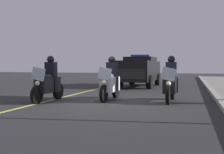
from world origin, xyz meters
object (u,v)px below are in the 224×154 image
object	(u,v)px
police_motorcycle_lead_right	(110,82)
police_motorcycle_trailing	(171,83)
police_suv	(140,70)
police_motorcycle_lead_left	(48,83)

from	to	relation	value
police_motorcycle_lead_right	police_motorcycle_trailing	size ratio (longest dim) A/B	1.00
police_motorcycle_lead_right	police_suv	distance (m)	7.16
police_motorcycle_lead_left	police_suv	xyz separation A→B (m)	(-8.18, 2.02, 0.37)
police_motorcycle_lead_left	police_motorcycle_trailing	size ratio (longest dim) A/B	1.00
police_motorcycle_lead_left	police_motorcycle_trailing	distance (m)	4.58
police_motorcycle_lead_left	police_motorcycle_lead_right	bearing A→B (deg)	115.61
police_motorcycle_lead_left	police_suv	bearing A→B (deg)	166.13
police_motorcycle_trailing	police_suv	distance (m)	7.45
police_motorcycle_lead_right	police_motorcycle_trailing	bearing A→B (deg)	92.83
police_motorcycle_lead_left	police_motorcycle_trailing	world-z (taller)	same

